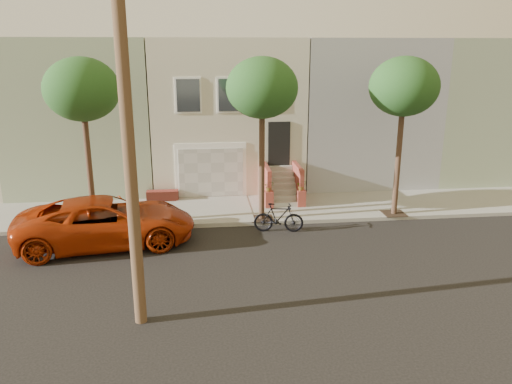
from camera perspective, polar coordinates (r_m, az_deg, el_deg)
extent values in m
plane|color=black|center=(16.23, -1.15, -8.23)|extent=(90.00, 90.00, 0.00)
cube|color=gray|center=(21.18, -2.53, -2.07)|extent=(40.00, 3.70, 0.15)
cube|color=beige|center=(26.13, -3.56, 9.45)|extent=(7.00, 8.00, 7.00)
cube|color=#92A182|center=(26.65, -18.49, 8.79)|extent=(6.50, 8.00, 7.00)
cube|color=#919399|center=(27.34, 11.02, 9.48)|extent=(6.50, 8.00, 7.00)
cube|color=#92A182|center=(29.93, 23.13, 9.06)|extent=(6.50, 8.00, 7.00)
cube|color=white|center=(22.57, -5.19, 2.53)|extent=(3.20, 0.12, 2.50)
cube|color=beige|center=(22.54, -5.18, 2.24)|extent=(2.90, 0.06, 2.20)
cube|color=gray|center=(21.11, -4.97, -1.94)|extent=(3.20, 3.70, 0.02)
cube|color=maroon|center=(22.59, -10.69, -0.39)|extent=(1.40, 0.45, 0.44)
cube|color=black|center=(22.56, 2.67, 5.56)|extent=(1.00, 0.06, 2.00)
cube|color=#3F4751|center=(21.97, -7.80, 10.94)|extent=(1.00, 0.06, 1.40)
cube|color=white|center=(21.99, -7.80, 10.94)|extent=(1.15, 0.05, 1.55)
cube|color=#3F4751|center=(22.01, -3.02, 11.07)|extent=(1.00, 0.06, 1.40)
cube|color=white|center=(22.03, -3.03, 11.08)|extent=(1.15, 0.05, 1.55)
cube|color=#3F4751|center=(22.20, 1.71, 11.13)|extent=(1.00, 0.06, 1.40)
cube|color=white|center=(22.22, 1.70, 11.13)|extent=(1.15, 0.05, 1.55)
cube|color=gray|center=(21.40, 3.35, -1.39)|extent=(1.20, 0.28, 0.20)
cube|color=gray|center=(21.61, 3.23, -0.66)|extent=(1.20, 0.28, 0.20)
cube|color=gray|center=(21.82, 3.12, 0.05)|extent=(1.20, 0.28, 0.20)
cube|color=gray|center=(22.03, 3.00, 0.75)|extent=(1.20, 0.28, 0.20)
cube|color=gray|center=(22.24, 2.89, 1.44)|extent=(1.20, 0.28, 0.20)
cube|color=gray|center=(22.46, 2.78, 2.11)|extent=(1.20, 0.28, 0.20)
cube|color=gray|center=(22.68, 2.68, 2.77)|extent=(1.20, 0.28, 0.20)
cube|color=brown|center=(21.90, 1.20, 0.95)|extent=(0.18, 1.96, 1.60)
cube|color=brown|center=(22.13, 4.80, 1.05)|extent=(0.18, 1.96, 1.60)
cube|color=brown|center=(21.19, 1.51, -0.85)|extent=(0.35, 0.35, 0.70)
imported|color=#1E4C1B|center=(21.03, 1.52, 0.65)|extent=(0.40, 0.35, 0.45)
cube|color=brown|center=(21.42, 5.22, -0.72)|extent=(0.35, 0.35, 0.70)
imported|color=#1E4C1B|center=(21.26, 5.26, 0.76)|extent=(0.41, 0.35, 0.45)
cube|color=#2D2116|center=(20.16, -18.04, -3.60)|extent=(0.90, 0.90, 0.02)
cylinder|color=#3C271B|center=(19.58, -18.57, 2.18)|extent=(0.22, 0.22, 4.20)
ellipsoid|color=#1E4C1B|center=(19.12, -19.40, 11.08)|extent=(2.70, 2.57, 2.29)
cube|color=#2D2116|center=(19.87, 0.65, -3.06)|extent=(0.90, 0.90, 0.02)
cylinder|color=#3C271B|center=(19.28, 0.67, 2.83)|extent=(0.22, 0.22, 4.20)
ellipsoid|color=#1E4C1B|center=(18.81, 0.71, 11.90)|extent=(2.70, 2.57, 2.29)
cube|color=#2D2116|center=(21.24, 15.55, -2.39)|extent=(0.90, 0.90, 0.02)
cylinder|color=#3C271B|center=(20.69, 15.99, 3.12)|extent=(0.22, 0.22, 4.20)
ellipsoid|color=#1E4C1B|center=(20.26, 16.66, 11.55)|extent=(2.70, 2.57, 2.29)
cylinder|color=#4F3A24|center=(11.75, -14.59, 7.32)|extent=(0.30, 0.30, 10.00)
imported|color=#A62C09|center=(18.22, -16.80, -3.28)|extent=(6.45, 3.65, 1.70)
imported|color=black|center=(18.74, 2.61, -2.96)|extent=(1.94, 0.82, 1.13)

